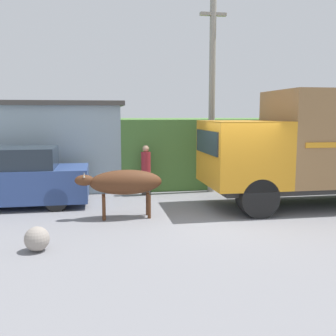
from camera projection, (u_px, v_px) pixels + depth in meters
name	position (u px, v px, depth m)	size (l,w,h in m)	color
ground_plane	(230.00, 220.00, 10.19)	(60.00, 60.00, 0.00)	gray
hillside_embankment	(176.00, 148.00, 17.13)	(32.00, 6.59, 2.53)	#4C7A38
building_backdrop	(44.00, 146.00, 14.12)	(5.68, 2.70, 3.17)	#99ADB7
cargo_truck	(326.00, 144.00, 11.61)	(6.87, 2.51, 3.40)	#2D2D2D
brown_cow	(124.00, 183.00, 10.27)	(2.26, 0.65, 1.28)	#512D19
parked_suv	(9.00, 179.00, 11.53)	(4.60, 1.82, 1.75)	#334C8C
pedestrian_on_hill	(146.00, 168.00, 13.22)	(0.43, 0.43, 1.69)	#38332D
utility_pole	(212.00, 90.00, 13.45)	(0.90, 0.22, 6.86)	gray
roadside_rock	(37.00, 239.00, 7.82)	(0.50, 0.50, 0.50)	gray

